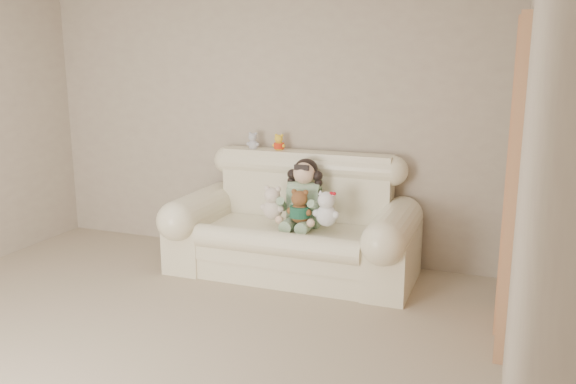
{
  "coord_description": "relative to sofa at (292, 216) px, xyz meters",
  "views": [
    {
      "loc": [
        2.2,
        -2.64,
        1.85
      ],
      "look_at": [
        0.48,
        1.9,
        0.75
      ],
      "focal_mm": 37.2,
      "sensor_mm": 36.0,
      "label": 1
    }
  ],
  "objects": [
    {
      "name": "door_panel",
      "position": [
        1.74,
        -0.6,
        0.54
      ],
      "size": [
        0.06,
        0.9,
        2.1
      ],
      "primitive_type": "cube",
      "color": "#A66B47",
      "rests_on": "floor"
    },
    {
      "name": "cream_teddy",
      "position": [
        -0.14,
        -0.09,
        0.16
      ],
      "size": [
        0.26,
        0.23,
        0.34
      ],
      "primitive_type": null,
      "rotation": [
        0.0,
        0.0,
        0.31
      ],
      "color": "beige",
      "rests_on": "sofa"
    },
    {
      "name": "white_cat",
      "position": [
        0.35,
        -0.13,
        0.16
      ],
      "size": [
        0.23,
        0.18,
        0.35
      ],
      "primitive_type": null,
      "rotation": [
        0.0,
        0.0,
        -0.04
      ],
      "color": "white",
      "rests_on": "sofa"
    },
    {
      "name": "seated_child",
      "position": [
        0.08,
        0.08,
        0.2
      ],
      "size": [
        0.39,
        0.46,
        0.59
      ],
      "primitive_type": null,
      "rotation": [
        0.0,
        0.0,
        0.08
      ],
      "color": "#2D7330",
      "rests_on": "sofa"
    },
    {
      "name": "wall_back",
      "position": [
        -0.48,
        0.5,
        0.78
      ],
      "size": [
        4.5,
        0.0,
        4.5
      ],
      "primitive_type": "plane",
      "rotation": [
        1.57,
        0.0,
        0.0
      ],
      "color": "#B5A790",
      "rests_on": "ground"
    },
    {
      "name": "grey_mini_plush",
      "position": [
        -0.51,
        0.35,
        0.59
      ],
      "size": [
        0.15,
        0.13,
        0.2
      ],
      "primitive_type": null,
      "rotation": [
        0.0,
        0.0,
        -0.35
      ],
      "color": "silver",
      "rests_on": "sofa"
    },
    {
      "name": "yellow_mini_bear",
      "position": [
        -0.26,
        0.36,
        0.59
      ],
      "size": [
        0.13,
        0.11,
        0.19
      ],
      "primitive_type": null,
      "rotation": [
        0.0,
        0.0,
        -0.14
      ],
      "color": "yellow",
      "rests_on": "sofa"
    },
    {
      "name": "sofa",
      "position": [
        0.0,
        0.0,
        0.0
      ],
      "size": [
        2.1,
        0.95,
        1.03
      ],
      "primitive_type": null,
      "color": "#FFF6CD",
      "rests_on": "floor"
    },
    {
      "name": "brown_teddy",
      "position": [
        0.11,
        -0.12,
        0.15
      ],
      "size": [
        0.24,
        0.2,
        0.34
      ],
      "primitive_type": null,
      "rotation": [
        0.0,
        0.0,
        0.15
      ],
      "color": "brown",
      "rests_on": "sofa"
    },
    {
      "name": "wall_right",
      "position": [
        1.77,
        -2.0,
        0.78
      ],
      "size": [
        0.0,
        5.0,
        5.0
      ],
      "primitive_type": "plane",
      "rotation": [
        1.57,
        0.0,
        -1.57
      ],
      "color": "#B5A790",
      "rests_on": "ground"
    },
    {
      "name": "floor",
      "position": [
        -0.48,
        -2.0,
        -0.52
      ],
      "size": [
        5.0,
        5.0,
        0.0
      ],
      "primitive_type": "plane",
      "color": "gray",
      "rests_on": "ground"
    }
  ]
}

